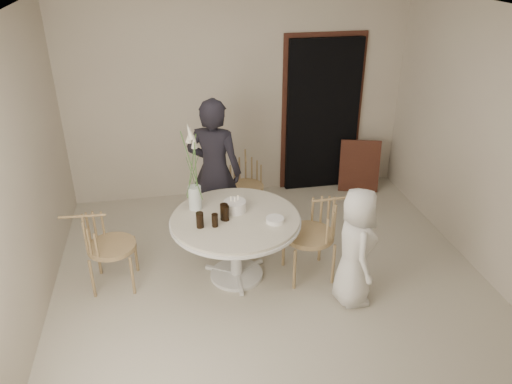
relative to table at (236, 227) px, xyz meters
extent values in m
plane|color=#BBAF9F|center=(0.35, -0.25, -0.62)|extent=(4.50, 4.50, 0.00)
plane|color=white|center=(0.35, -0.25, 2.08)|extent=(4.50, 4.50, 0.00)
plane|color=beige|center=(0.35, 2.00, 0.73)|extent=(4.50, 0.00, 4.50)
plane|color=beige|center=(0.35, -2.50, 0.73)|extent=(4.50, 0.00, 4.50)
plane|color=beige|center=(-1.90, -0.25, 0.73)|extent=(0.00, 4.50, 4.50)
plane|color=beige|center=(2.60, -0.25, 0.73)|extent=(0.00, 4.50, 4.50)
cube|color=black|center=(1.50, 1.94, 0.43)|extent=(1.00, 0.10, 2.10)
cube|color=#4F261B|center=(1.50, 1.98, 0.49)|extent=(1.12, 0.03, 2.22)
cylinder|color=silver|center=(0.00, 0.00, -0.60)|extent=(0.56, 0.56, 0.04)
cylinder|color=silver|center=(0.00, 0.00, -0.27)|extent=(0.12, 0.12, 0.65)
cylinder|color=silver|center=(0.00, 0.00, 0.07)|extent=(1.33, 1.33, 0.03)
cylinder|color=beige|center=(0.00, 0.00, 0.09)|extent=(1.30, 1.30, 0.04)
cube|color=#4F261B|center=(2.01, 1.70, -0.25)|extent=(0.58, 0.31, 0.73)
cylinder|color=#9D7D55|center=(0.12, 1.10, -0.42)|extent=(0.03, 0.03, 0.40)
cylinder|color=#9D7D55|center=(0.47, 1.04, -0.42)|extent=(0.03, 0.03, 0.40)
cylinder|color=#9D7D55|center=(0.17, 1.45, -0.42)|extent=(0.03, 0.03, 0.40)
cylinder|color=#9D7D55|center=(0.52, 1.40, -0.42)|extent=(0.03, 0.03, 0.40)
cylinder|color=#9D7D55|center=(0.32, 1.25, -0.20)|extent=(0.44, 0.44, 0.04)
cylinder|color=#9D7D55|center=(0.54, 0.10, -0.38)|extent=(0.03, 0.03, 0.47)
cylinder|color=#9D7D55|center=(0.55, -0.32, -0.38)|extent=(0.03, 0.03, 0.47)
cylinder|color=#9D7D55|center=(0.95, 0.12, -0.38)|extent=(0.03, 0.03, 0.47)
cylinder|color=#9D7D55|center=(0.97, -0.30, -0.38)|extent=(0.03, 0.03, 0.47)
cylinder|color=#9D7D55|center=(0.75, -0.10, -0.13)|extent=(0.52, 0.52, 0.05)
cylinder|color=#9D7D55|center=(-1.07, -0.10, -0.40)|extent=(0.03, 0.03, 0.44)
cylinder|color=#9D7D55|center=(-1.04, 0.29, -0.40)|extent=(0.03, 0.03, 0.44)
cylinder|color=#9D7D55|center=(-1.46, -0.08, -0.40)|extent=(0.03, 0.03, 0.44)
cylinder|color=#9D7D55|center=(-1.43, 0.31, -0.40)|extent=(0.03, 0.03, 0.44)
cylinder|color=#9D7D55|center=(-1.25, 0.11, -0.16)|extent=(0.49, 0.49, 0.05)
imported|color=black|center=(-0.11, 0.83, 0.25)|extent=(0.74, 0.63, 1.73)
imported|color=white|center=(1.07, -0.58, 0.00)|extent=(0.45, 0.63, 1.22)
cylinder|color=white|center=(0.02, 0.13, 0.17)|extent=(0.23, 0.23, 0.11)
cylinder|color=beige|center=(0.02, 0.13, 0.25)|extent=(0.01, 0.01, 0.05)
cylinder|color=beige|center=(0.05, 0.15, 0.25)|extent=(0.01, 0.01, 0.05)
cylinder|color=beige|center=(-0.02, 0.14, 0.25)|extent=(0.01, 0.01, 0.05)
cylinder|color=black|center=(-0.10, -0.04, 0.19)|extent=(0.09, 0.09, 0.16)
cylinder|color=black|center=(-0.22, -0.14, 0.18)|extent=(0.07, 0.07, 0.14)
cylinder|color=black|center=(-0.36, -0.13, 0.19)|extent=(0.08, 0.08, 0.16)
cylinder|color=black|center=(-0.11, -0.02, 0.20)|extent=(0.08, 0.08, 0.17)
cylinder|color=white|center=(0.37, -0.17, 0.14)|extent=(0.22, 0.22, 0.05)
cylinder|color=silver|center=(-0.38, 0.26, 0.24)|extent=(0.13, 0.13, 0.25)
cylinder|color=#436F2F|center=(-0.35, 0.25, 0.55)|extent=(0.01, 0.01, 0.63)
cone|color=silver|center=(-0.35, 0.25, 0.87)|extent=(0.06, 0.06, 0.16)
cylinder|color=#436F2F|center=(-0.39, 0.28, 0.58)|extent=(0.01, 0.01, 0.68)
cone|color=silver|center=(-0.39, 0.28, 0.92)|extent=(0.06, 0.06, 0.16)
cylinder|color=#436F2F|center=(-0.39, 0.23, 0.61)|extent=(0.01, 0.01, 0.73)
cone|color=silver|center=(-0.39, 0.23, 0.97)|extent=(0.06, 0.06, 0.16)
camera|label=1|loc=(-0.60, -4.31, 2.65)|focal=35.00mm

